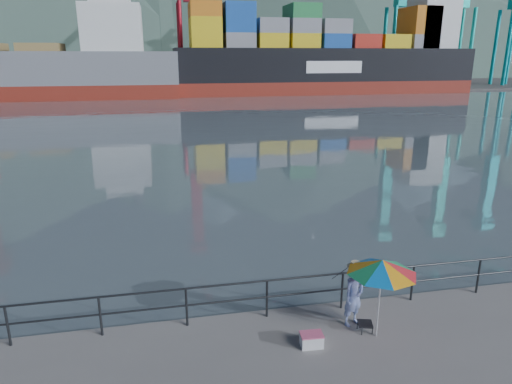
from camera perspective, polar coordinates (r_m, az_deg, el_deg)
harbor_water at (r=138.37m, az=-11.44°, el=13.71°), size 500.00×280.00×0.00m
far_dock at (r=102.05m, az=-5.42°, el=13.02°), size 200.00×40.00×0.40m
guardrail at (r=11.58m, az=-3.59°, el=-13.58°), size 22.00×0.06×1.03m
port_cranes at (r=98.19m, az=8.22°, el=22.15°), size 116.00×28.00×38.40m
container_stacks at (r=107.53m, az=7.66°, el=14.50°), size 58.00×5.40×7.80m
fisherman at (r=11.56m, az=12.09°, el=-12.60°), size 0.65×0.55×1.53m
beach_umbrella at (r=10.77m, az=15.48°, el=-8.99°), size 1.81×1.81×1.96m
folding_stool at (r=11.68m, az=13.46°, el=-16.06°), size 0.42×0.42×0.22m
cooler_bag at (r=10.96m, az=6.95°, el=-17.94°), size 0.52×0.36×0.29m
fishing_rod at (r=12.68m, az=10.17°, el=-13.65°), size 0.29×1.61×1.15m
bulk_carrier at (r=82.13m, az=-28.10°, el=13.20°), size 54.27×9.39×14.50m
container_ship at (r=86.77m, az=9.75°, el=16.13°), size 53.77×8.96×18.10m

